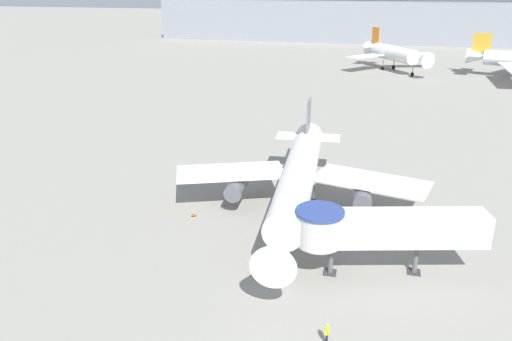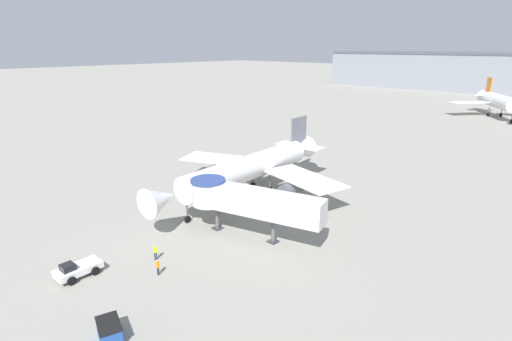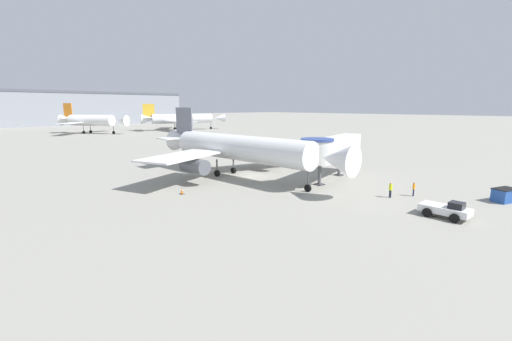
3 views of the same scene
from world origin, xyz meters
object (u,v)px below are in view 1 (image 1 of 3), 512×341
object	(u,v)px
main_airplane	(298,178)
jet_bridge	(377,228)
traffic_cone_port_wing	(194,213)
ground_crew_marshaller	(327,332)
traffic_cone_starboard_wing	(401,232)
background_jet_orange_tail	(393,53)

from	to	relation	value
main_airplane	jet_bridge	size ratio (longest dim) A/B	2.10
traffic_cone_port_wing	ground_crew_marshaller	bearing A→B (deg)	-45.87
jet_bridge	traffic_cone_port_wing	xyz separation A→B (m)	(-19.23, 6.77, -4.05)
traffic_cone_starboard_wing	background_jet_orange_tail	distance (m)	101.16
traffic_cone_starboard_wing	background_jet_orange_tail	xyz separation A→B (m)	(-0.86, 101.05, 4.60)
traffic_cone_starboard_wing	ground_crew_marshaller	size ratio (longest dim) A/B	0.36
jet_bridge	traffic_cone_port_wing	size ratio (longest dim) A/B	21.46
jet_bridge	traffic_cone_starboard_wing	size ratio (longest dim) A/B	25.88
main_airplane	background_jet_orange_tail	bearing A→B (deg)	80.13
jet_bridge	traffic_cone_port_wing	bearing A→B (deg)	145.73
main_airplane	background_jet_orange_tail	distance (m)	99.38
traffic_cone_port_wing	traffic_cone_starboard_wing	world-z (taller)	traffic_cone_port_wing
main_airplane	jet_bridge	world-z (taller)	main_airplane
traffic_cone_port_wing	background_jet_orange_tail	xyz separation A→B (m)	(20.89, 102.28, 4.54)
jet_bridge	traffic_cone_starboard_wing	world-z (taller)	jet_bridge
background_jet_orange_tail	traffic_cone_port_wing	bearing A→B (deg)	-135.32
traffic_cone_starboard_wing	ground_crew_marshaller	bearing A→B (deg)	-106.42
background_jet_orange_tail	traffic_cone_starboard_wing	bearing A→B (deg)	-123.28
traffic_cone_port_wing	background_jet_orange_tail	size ratio (longest dim) A/B	0.03
traffic_cone_starboard_wing	background_jet_orange_tail	world-z (taller)	background_jet_orange_tail
main_airplane	traffic_cone_port_wing	bearing A→B (deg)	-166.42
main_airplane	traffic_cone_port_wing	xyz separation A→B (m)	(-10.77, -3.42, -3.80)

